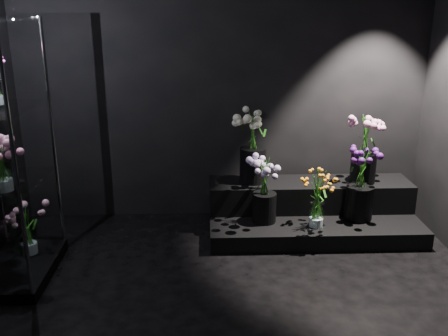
{
  "coord_description": "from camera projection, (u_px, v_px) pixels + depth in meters",
  "views": [
    {
      "loc": [
        -0.17,
        -2.86,
        2.09
      ],
      "look_at": [
        -0.02,
        1.2,
        0.76
      ],
      "focal_mm": 40.0,
      "sensor_mm": 36.0,
      "label": 1
    }
  ],
  "objects": [
    {
      "name": "display_case",
      "position": [
        3.0,
        156.0,
        3.76
      ],
      "size": [
        0.55,
        0.91,
        2.01
      ],
      "color": "black",
      "rests_on": "floor"
    },
    {
      "name": "bouquet_case_base_pink",
      "position": [
        27.0,
        227.0,
        4.15
      ],
      "size": [
        0.42,
        0.42,
        0.44
      ],
      "rotation": [
        0.0,
        0.0,
        0.38
      ],
      "color": "white",
      "rests_on": "display_case"
    },
    {
      "name": "bouquet_cream_roses",
      "position": [
        253.0,
        140.0,
        4.77
      ],
      "size": [
        0.48,
        0.48,
        0.7
      ],
      "rotation": [
        0.0,
        0.0,
        0.2
      ],
      "color": "black",
      "rests_on": "display_riser"
    },
    {
      "name": "bouquet_orange_bells",
      "position": [
        317.0,
        197.0,
        4.48
      ],
      "size": [
        0.28,
        0.28,
        0.56
      ],
      "rotation": [
        0.0,
        0.0,
        -0.18
      ],
      "color": "white",
      "rests_on": "display_riser"
    },
    {
      "name": "bouquet_pink_roses",
      "position": [
        365.0,
        144.0,
        4.78
      ],
      "size": [
        0.41,
        0.41,
        0.67
      ],
      "rotation": [
        0.0,
        0.0,
        -0.15
      ],
      "color": "black",
      "rests_on": "display_riser"
    },
    {
      "name": "bouquet_purple",
      "position": [
        361.0,
        180.0,
        4.62
      ],
      "size": [
        0.38,
        0.38,
        0.7
      ],
      "rotation": [
        0.0,
        0.0,
        0.12
      ],
      "color": "black",
      "rests_on": "display_riser"
    },
    {
      "name": "display_riser",
      "position": [
        311.0,
        210.0,
        4.87
      ],
      "size": [
        1.98,
        0.88,
        0.44
      ],
      "color": "black",
      "rests_on": "floor"
    },
    {
      "name": "bouquet_lilac",
      "position": [
        265.0,
        185.0,
        4.56
      ],
      "size": [
        0.39,
        0.39,
        0.61
      ],
      "rotation": [
        0.0,
        0.0,
        -0.04
      ],
      "color": "black",
      "rests_on": "display_riser"
    },
    {
      "name": "bouquet_case_pink",
      "position": [
        1.0,
        163.0,
        3.63
      ],
      "size": [
        0.33,
        0.33,
        0.4
      ],
      "rotation": [
        0.0,
        0.0,
        -0.13
      ],
      "color": "white",
      "rests_on": "display_case"
    },
    {
      "name": "wall_back",
      "position": [
        223.0,
        80.0,
        4.84
      ],
      "size": [
        4.0,
        0.0,
        4.0
      ],
      "primitive_type": "plane",
      "rotation": [
        1.57,
        0.0,
        0.0
      ],
      "color": "black",
      "rests_on": "floor"
    },
    {
      "name": "floor",
      "position": [
        233.0,
        330.0,
        3.38
      ],
      "size": [
        4.0,
        4.0,
        0.0
      ],
      "primitive_type": "plane",
      "color": "black",
      "rests_on": "ground"
    }
  ]
}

